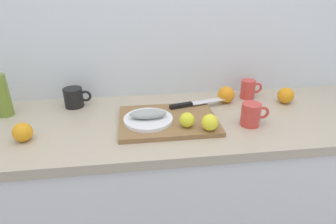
# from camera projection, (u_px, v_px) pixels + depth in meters

# --- Properties ---
(back_wall) EXTENTS (3.20, 0.05, 2.50)m
(back_wall) POSITION_uv_depth(u_px,v_px,m) (162.00, 26.00, 1.38)
(back_wall) COLOR silver
(back_wall) RESTS_ON ground_plane
(kitchen_counter) EXTENTS (2.00, 0.60, 0.90)m
(kitchen_counter) POSITION_uv_depth(u_px,v_px,m) (171.00, 198.00, 1.43)
(kitchen_counter) COLOR white
(kitchen_counter) RESTS_ON ground_plane
(cutting_board) EXTENTS (0.41, 0.31, 0.02)m
(cutting_board) POSITION_uv_depth(u_px,v_px,m) (168.00, 120.00, 1.20)
(cutting_board) COLOR olive
(cutting_board) RESTS_ON kitchen_counter
(white_plate) EXTENTS (0.21, 0.21, 0.01)m
(white_plate) POSITION_uv_depth(u_px,v_px,m) (148.00, 119.00, 1.17)
(white_plate) COLOR white
(white_plate) RESTS_ON cutting_board
(fish_fillet) EXTENTS (0.15, 0.07, 0.04)m
(fish_fillet) POSITION_uv_depth(u_px,v_px,m) (148.00, 114.00, 1.16)
(fish_fillet) COLOR #999E99
(fish_fillet) RESTS_ON white_plate
(chef_knife) EXTENTS (0.29, 0.10, 0.02)m
(chef_knife) POSITION_uv_depth(u_px,v_px,m) (191.00, 104.00, 1.32)
(chef_knife) COLOR silver
(chef_knife) RESTS_ON cutting_board
(lemon_0) EXTENTS (0.07, 0.07, 0.07)m
(lemon_0) POSITION_uv_depth(u_px,v_px,m) (210.00, 122.00, 1.10)
(lemon_0) COLOR yellow
(lemon_0) RESTS_ON cutting_board
(lemon_1) EXTENTS (0.06, 0.06, 0.06)m
(lemon_1) POSITION_uv_depth(u_px,v_px,m) (187.00, 120.00, 1.12)
(lemon_1) COLOR yellow
(lemon_1) RESTS_ON cutting_board
(olive_oil_bottle) EXTENTS (0.06, 0.06, 0.26)m
(olive_oil_bottle) POSITION_uv_depth(u_px,v_px,m) (1.00, 94.00, 1.23)
(olive_oil_bottle) COLOR olive
(olive_oil_bottle) RESTS_ON kitchen_counter
(coffee_mug_0) EXTENTS (0.12, 0.08, 0.10)m
(coffee_mug_0) POSITION_uv_depth(u_px,v_px,m) (251.00, 114.00, 1.17)
(coffee_mug_0) COLOR #CC3F38
(coffee_mug_0) RESTS_ON kitchen_counter
(coffee_mug_1) EXTENTS (0.11, 0.07, 0.10)m
(coffee_mug_1) POSITION_uv_depth(u_px,v_px,m) (248.00, 89.00, 1.44)
(coffee_mug_1) COLOR #CC3F38
(coffee_mug_1) RESTS_ON kitchen_counter
(coffee_mug_2) EXTENTS (0.13, 0.09, 0.09)m
(coffee_mug_2) POSITION_uv_depth(u_px,v_px,m) (74.00, 97.00, 1.34)
(coffee_mug_2) COLOR black
(coffee_mug_2) RESTS_ON kitchen_counter
(orange_0) EXTENTS (0.07, 0.07, 0.07)m
(orange_0) POSITION_uv_depth(u_px,v_px,m) (23.00, 132.00, 1.06)
(orange_0) COLOR orange
(orange_0) RESTS_ON kitchen_counter
(orange_1) EXTENTS (0.08, 0.08, 0.08)m
(orange_1) POSITION_uv_depth(u_px,v_px,m) (226.00, 95.00, 1.39)
(orange_1) COLOR orange
(orange_1) RESTS_ON kitchen_counter
(orange_2) EXTENTS (0.08, 0.08, 0.08)m
(orange_2) POSITION_uv_depth(u_px,v_px,m) (286.00, 95.00, 1.38)
(orange_2) COLOR orange
(orange_2) RESTS_ON kitchen_counter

